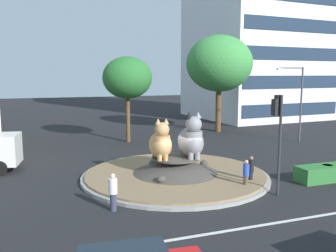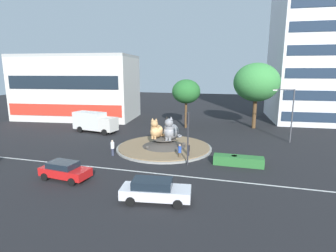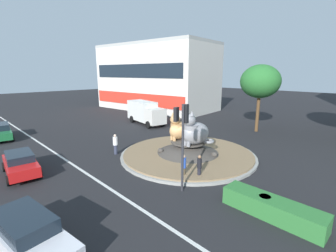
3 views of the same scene
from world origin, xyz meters
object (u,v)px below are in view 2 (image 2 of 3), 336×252
Objects in this scene: shophouse_block at (78,87)px; pedestrian_white_shirt at (113,147)px; traffic_light_mast at (187,127)px; pedestrian_black_shirt at (188,150)px; cat_statue_grey at (171,131)px; broadleaf_tree_behind_island at (256,82)px; litter_bin at (234,160)px; office_tower at (323,43)px; delivery_box_truck at (94,122)px; streetlight_arm at (290,111)px; second_tree_near_tower at (186,92)px; hatchback_near_shophouse at (65,170)px; cat_statue_calico at (156,130)px; parked_car_right at (155,190)px; pedestrian_blue_shirt at (180,152)px.

pedestrian_white_shirt is (17.18, -19.81, -4.98)m from shophouse_block.
pedestrian_black_shirt is at bearing -3.29° from traffic_light_mast.
broadleaf_tree_behind_island is at bearing 157.19° from cat_statue_grey.
pedestrian_white_shirt is 12.58m from litter_bin.
delivery_box_truck is (-33.94, -19.83, -12.10)m from office_tower.
streetlight_arm is at bearing -75.16° from pedestrian_black_shirt.
shophouse_block is (-25.33, 20.44, 2.17)m from traffic_light_mast.
pedestrian_white_shirt is at bearing -105.86° from second_tree_near_tower.
cat_statue_grey is 0.63× the size of hatchback_near_shophouse.
cat_statue_calico is 16.81m from streetlight_arm.
second_tree_near_tower reaches higher than parked_car_right.
traffic_light_mast is at bearing -109.54° from broadleaf_tree_behind_island.
broadleaf_tree_behind_island is 11.25× the size of litter_bin.
cat_statue_grey is 15.26m from streetlight_arm.
second_tree_near_tower is 1.09× the size of delivery_box_truck.
cat_statue_calico reaches higher than delivery_box_truck.
traffic_light_mast is (4.56, -4.62, 1.59)m from cat_statue_calico.
cat_statue_calico is 35.83m from office_tower.
hatchback_near_shophouse is 17.63m from delivery_box_truck.
pedestrian_black_shirt is (25.11, -18.54, -5.02)m from shophouse_block.
cat_statue_calico is at bearing -127.78° from broadleaf_tree_behind_island.
cat_statue_grey is at bearing 21.89° from traffic_light_mast.
pedestrian_white_shirt is 0.25× the size of delivery_box_truck.
cat_statue_grey is at bearing -133.21° from office_tower.
traffic_light_mast is 8.64m from pedestrian_white_shirt.
pedestrian_blue_shirt is (3.59, -3.42, -1.26)m from cat_statue_calico.
shophouse_block reaches higher than delivery_box_truck.
litter_bin is (7.14, -3.25, -1.80)m from cat_statue_grey.
cat_statue_calico reaches higher than pedestrian_black_shirt.
cat_statue_grey is 3.90m from pedestrian_blue_shirt.
traffic_light_mast is at bearing 77.09° from parked_car_right.
cat_statue_calico is 5.27m from pedestrian_black_shirt.
hatchback_near_shophouse is at bearing -130.95° from office_tower.
litter_bin is at bearing -140.25° from pedestrian_blue_shirt.
office_tower is at bearing 64.59° from litter_bin.
cat_statue_calico is at bearing 34.62° from traffic_light_mast.
delivery_box_truck is 22.18m from litter_bin.
cat_statue_grey is at bearing 64.96° from hatchback_near_shophouse.
delivery_box_truck is (-12.31, -6.72, -4.15)m from second_tree_near_tower.
hatchback_near_shophouse is (-5.49, -22.96, -4.95)m from second_tree_near_tower.
litter_bin is at bearing -14.47° from delivery_box_truck.
pedestrian_white_shirt is 11.35m from parked_car_right.
cat_statue_grey is 12.40m from hatchback_near_shophouse.
streetlight_arm is 4.15× the size of pedestrian_blue_shirt.
cat_statue_calico is 19.33m from broadleaf_tree_behind_island.
traffic_light_mast is 36.32m from office_tower.
pedestrian_white_shirt is at bearing -34.10° from cat_statue_calico.
cat_statue_grey is 0.55× the size of parked_car_right.
shophouse_block reaches higher than streetlight_arm.
hatchback_near_shophouse is (-9.05, -6.18, -2.92)m from traffic_light_mast.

